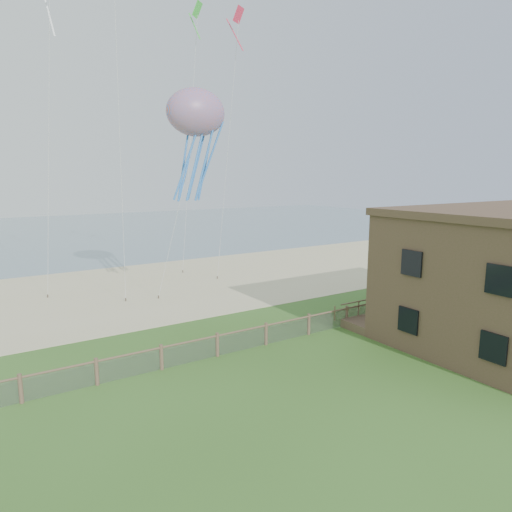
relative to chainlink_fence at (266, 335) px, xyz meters
name	(u,v)px	position (x,y,z in m)	size (l,w,h in m)	color
ground	(342,387)	(0.00, -6.00, -0.55)	(160.00, 160.00, 0.00)	#32581E
sand_beach	(159,286)	(0.00, 16.00, -0.55)	(72.00, 20.00, 0.02)	#C5BA8E
ocean	(61,232)	(0.00, 60.00, -0.55)	(160.00, 68.00, 0.02)	slate
chainlink_fence	(266,335)	(0.00, 0.00, 0.00)	(36.20, 0.20, 1.25)	brown
motel_deck	(432,308)	(13.00, -1.00, -0.30)	(15.00, 2.00, 0.50)	brown
picnic_table	(434,332)	(8.45, -4.43, -0.12)	(2.04, 1.54, 0.86)	brown
octopus_kite	(197,143)	(0.51, 9.27, 10.75)	(3.84, 2.71, 7.90)	#FF5F28
kite_white	(50,4)	(-7.49, 13.10, 19.12)	(1.06, 0.70, 2.79)	white
kite_red	(239,26)	(5.41, 11.80, 19.65)	(1.14, 0.70, 2.69)	#EC294B
kite_green	(198,18)	(4.02, 15.90, 21.06)	(1.21, 0.70, 2.46)	green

